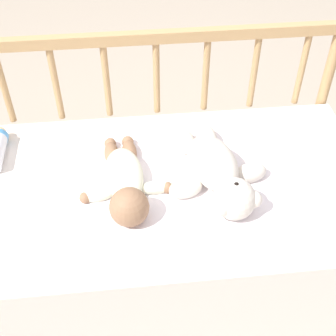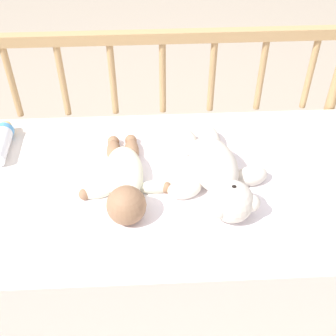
{
  "view_description": "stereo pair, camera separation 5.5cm",
  "coord_description": "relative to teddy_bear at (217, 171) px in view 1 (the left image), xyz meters",
  "views": [
    {
      "loc": [
        -0.1,
        -0.96,
        1.42
      ],
      "look_at": [
        0.0,
        0.01,
        0.49
      ],
      "focal_mm": 50.0,
      "sensor_mm": 36.0,
      "label": 1
    },
    {
      "loc": [
        -0.05,
        -0.96,
        1.42
      ],
      "look_at": [
        0.0,
        0.01,
        0.49
      ],
      "focal_mm": 50.0,
      "sensor_mm": 36.0,
      "label": 2
    }
  ],
  "objects": [
    {
      "name": "ground_plane",
      "position": [
        -0.14,
        0.01,
        -0.49
      ],
      "size": [
        12.0,
        12.0,
        0.0
      ],
      "primitive_type": "plane",
      "color": "tan"
    },
    {
      "name": "crib_mattress",
      "position": [
        -0.14,
        0.01,
        -0.27
      ],
      "size": [
        1.22,
        0.67,
        0.43
      ],
      "color": "white",
      "rests_on": "ground_plane"
    },
    {
      "name": "crib_rail",
      "position": [
        -0.14,
        0.37,
        0.04
      ],
      "size": [
        1.22,
        0.04,
        0.74
      ],
      "color": "tan",
      "rests_on": "ground_plane"
    },
    {
      "name": "blanket",
      "position": [
        -0.13,
        0.03,
        -0.05
      ],
      "size": [
        0.75,
        0.49,
        0.01
      ],
      "color": "white",
      "rests_on": "crib_mattress"
    },
    {
      "name": "teddy_bear",
      "position": [
        0.0,
        0.0,
        0.0
      ],
      "size": [
        0.31,
        0.42,
        0.12
      ],
      "color": "silver",
      "rests_on": "crib_mattress"
    },
    {
      "name": "baby",
      "position": [
        -0.26,
        -0.01,
        -0.01
      ],
      "size": [
        0.27,
        0.38,
        0.11
      ],
      "color": "#EAEACC",
      "rests_on": "crib_mattress"
    }
  ]
}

